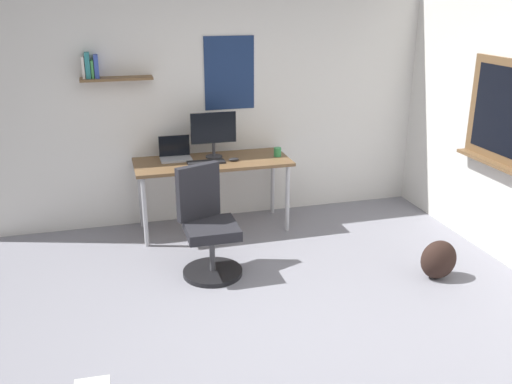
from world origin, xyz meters
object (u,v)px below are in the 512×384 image
monitor_primary (213,132)px  backpack (439,260)px  office_chair (208,229)px  desk (213,167)px  coffee_mug (278,152)px  computer_mouse (234,159)px  keyboard (206,162)px  laptop (175,154)px

monitor_primary → backpack: 2.47m
office_chair → backpack: 2.00m
desk → backpack: (1.64, -1.58, -0.49)m
coffee_mug → backpack: size_ratio=0.27×
computer_mouse → keyboard: bearing=180.0°
monitor_primary → backpack: (1.60, -1.68, -0.84)m
backpack → laptop: bearing=139.0°
laptop → computer_mouse: bearing=-22.7°
backpack → keyboard: bearing=138.9°
office_chair → computer_mouse: bearing=63.0°
desk → monitor_primary: (0.04, 0.10, 0.34)m
office_chair → coffee_mug: (0.91, 0.91, 0.38)m
desk → office_chair: size_ratio=1.63×
laptop → desk: bearing=-23.4°
laptop → monitor_primary: (0.39, -0.05, 0.22)m
computer_mouse → coffee_mug: 0.48m
office_chair → computer_mouse: size_ratio=9.13×
office_chair → coffee_mug: 1.34m
computer_mouse → backpack: bearing=-46.2°
laptop → monitor_primary: size_ratio=0.67×
office_chair → coffee_mug: office_chair is taller
office_chair → computer_mouse: 1.03m
desk → coffee_mug: (0.68, -0.03, 0.12)m
monitor_primary → coffee_mug: monitor_primary is taller
laptop → keyboard: size_ratio=0.84×
laptop → backpack: laptop is taller
laptop → keyboard: 0.36m
coffee_mug → desk: bearing=177.5°
office_chair → keyboard: 0.94m
office_chair → monitor_primary: monitor_primary is taller
computer_mouse → backpack: 2.16m
desk → monitor_primary: monitor_primary is taller
desk → keyboard: size_ratio=4.19×
computer_mouse → coffee_mug: coffee_mug is taller
desk → laptop: 0.40m
keyboard → coffee_mug: (0.75, 0.05, 0.04)m
office_chair → laptop: 1.16m
office_chair → laptop: laptop is taller
coffee_mug → backpack: coffee_mug is taller
monitor_primary → desk: bearing=-110.7°
laptop → computer_mouse: 0.60m
computer_mouse → monitor_primary: bearing=131.9°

